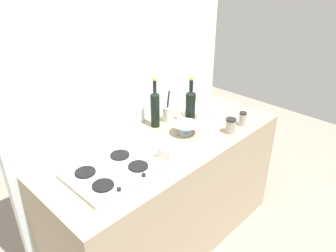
{
  "coord_description": "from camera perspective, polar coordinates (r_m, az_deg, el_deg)",
  "views": [
    {
      "loc": [
        -1.38,
        -1.34,
        2.03
      ],
      "look_at": [
        0.0,
        0.0,
        1.02
      ],
      "focal_mm": 34.72,
      "sensor_mm": 36.0,
      "label": 1
    }
  ],
  "objects": [
    {
      "name": "counter_block",
      "position": [
        2.49,
        0.0,
        -11.67
      ],
      "size": [
        1.8,
        0.7,
        0.9
      ],
      "primitive_type": "cube",
      "color": "tan",
      "rests_on": "ground"
    },
    {
      "name": "plate_stack",
      "position": [
        2.61,
        4.87,
        2.62
      ],
      "size": [
        0.21,
        0.21,
        0.06
      ],
      "color": "white",
      "rests_on": "counter_block"
    },
    {
      "name": "mixing_bowl",
      "position": [
        2.31,
        3.14,
        -0.41
      ],
      "size": [
        0.19,
        0.19,
        0.08
      ],
      "color": "silver",
      "rests_on": "counter_block"
    },
    {
      "name": "condiment_jar_front",
      "position": [
        2.49,
        12.95,
        1.26
      ],
      "size": [
        0.06,
        0.06,
        0.11
      ],
      "color": "#9E998C",
      "rests_on": "counter_block"
    },
    {
      "name": "wine_bottle_mid_left",
      "position": [
        2.42,
        3.97,
        3.52
      ],
      "size": [
        0.08,
        0.08,
        0.37
      ],
      "color": "black",
      "rests_on": "counter_block"
    },
    {
      "name": "utensil_crock",
      "position": [
        2.48,
        0.09,
        2.28
      ],
      "size": [
        0.09,
        0.09,
        0.28
      ],
      "color": "silver",
      "rests_on": "counter_block"
    },
    {
      "name": "butter_dish",
      "position": [
        2.09,
        0.4,
        -4.06
      ],
      "size": [
        0.18,
        0.13,
        0.06
      ],
      "primitive_type": "cube",
      "rotation": [
        0.0,
        0.0,
        0.22
      ],
      "color": "white",
      "rests_on": "counter_block"
    },
    {
      "name": "ground_plane",
      "position": [
        2.8,
        0.0,
        -18.8
      ],
      "size": [
        6.0,
        6.0,
        0.0
      ],
      "primitive_type": "plane",
      "color": "gray",
      "rests_on": "ground"
    },
    {
      "name": "stovetop_hob",
      "position": [
        1.95,
        -9.75,
        -7.84
      ],
      "size": [
        0.5,
        0.39,
        0.04
      ],
      "color": "#B2B2B7",
      "rests_on": "counter_block"
    },
    {
      "name": "wine_bottle_leftmost",
      "position": [
        2.37,
        -2.28,
        3.17
      ],
      "size": [
        0.07,
        0.07,
        0.38
      ],
      "color": "black",
      "rests_on": "counter_block"
    },
    {
      "name": "backsplash_panel",
      "position": [
        2.34,
        -6.75,
        8.18
      ],
      "size": [
        1.9,
        0.06,
        2.51
      ],
      "primitive_type": "cube",
      "color": "silver",
      "rests_on": "ground"
    },
    {
      "name": "condiment_jar_rear",
      "position": [
        2.36,
        10.92,
        0.06
      ],
      "size": [
        0.08,
        0.08,
        0.11
      ],
      "color": "#9E998C",
      "rests_on": "counter_block"
    }
  ]
}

